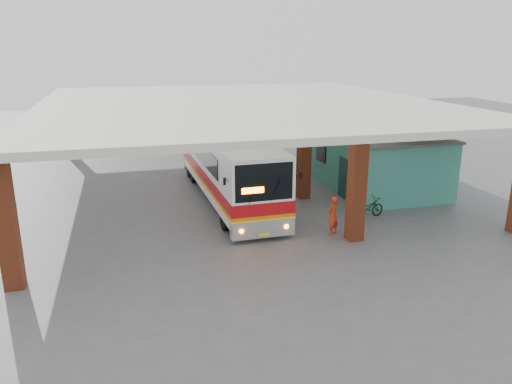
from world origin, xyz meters
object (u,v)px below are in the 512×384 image
object	(u,v)px
motorcycle	(367,208)
pedestrian	(333,216)
coach_bus	(227,164)
red_chair	(306,165)

from	to	relation	value
motorcycle	pedestrian	xyz separation A→B (m)	(-2.33, -1.48, 0.35)
coach_bus	pedestrian	bearing A→B (deg)	-63.69
motorcycle	red_chair	distance (m)	9.02
motorcycle	red_chair	size ratio (longest dim) A/B	2.08
coach_bus	red_chair	xyz separation A→B (m)	(5.90, 4.49, -1.41)
red_chair	motorcycle	bearing A→B (deg)	-86.25
motorcycle	pedestrian	distance (m)	2.78
coach_bus	red_chair	distance (m)	7.55
motorcycle	pedestrian	size ratio (longest dim) A/B	1.09
coach_bus	motorcycle	xyz separation A→B (m)	(5.50, -4.52, -1.34)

